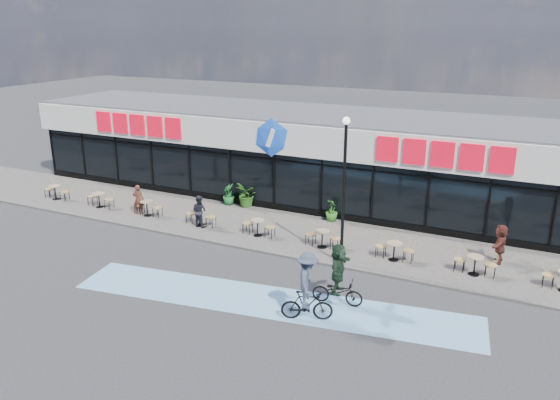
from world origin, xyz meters
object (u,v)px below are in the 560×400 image
(bistro_set_0, at_px, (57,190))
(cyclist_b, at_px, (338,278))
(patron_left, at_px, (138,199))
(lamp_post, at_px, (344,180))
(potted_plant_right, at_px, (332,210))
(potted_plant_left, at_px, (229,194))
(pedestrian_a, at_px, (500,244))
(potted_plant_mid, at_px, (247,195))
(cyclist_a, at_px, (307,289))
(patron_right, at_px, (199,211))

(bistro_set_0, bearing_deg, cyclist_b, -13.68)
(bistro_set_0, bearing_deg, patron_left, -0.65)
(lamp_post, xyz_separation_m, patron_left, (-10.84, 1.19, -2.62))
(potted_plant_right, bearing_deg, cyclist_b, -68.20)
(bistro_set_0, height_order, potted_plant_left, potted_plant_left)
(patron_left, relative_size, cyclist_b, 0.68)
(lamp_post, bearing_deg, potted_plant_right, 114.93)
(pedestrian_a, bearing_deg, potted_plant_right, -99.54)
(bistro_set_0, distance_m, potted_plant_right, 14.69)
(potted_plant_left, relative_size, potted_plant_right, 1.06)
(potted_plant_right, distance_m, cyclist_b, 7.85)
(potted_plant_right, distance_m, pedestrian_a, 7.71)
(lamp_post, relative_size, potted_plant_mid, 4.45)
(cyclist_a, distance_m, cyclist_b, 1.48)
(potted_plant_mid, bearing_deg, patron_left, -142.45)
(potted_plant_left, height_order, cyclist_b, cyclist_b)
(potted_plant_left, height_order, patron_left, patron_left)
(lamp_post, bearing_deg, cyclist_a, -85.13)
(potted_plant_left, distance_m, cyclist_b, 11.24)
(patron_right, bearing_deg, patron_left, 3.11)
(patron_left, bearing_deg, pedestrian_a, 165.56)
(lamp_post, distance_m, patron_right, 7.73)
(potted_plant_mid, xyz_separation_m, pedestrian_a, (12.13, -1.74, 0.14))
(pedestrian_a, xyz_separation_m, cyclist_a, (-5.15, -7.03, 0.20))
(patron_left, xyz_separation_m, cyclist_a, (11.20, -5.51, 0.24))
(potted_plant_left, bearing_deg, pedestrian_a, -7.18)
(potted_plant_left, distance_m, patron_left, 4.51)
(potted_plant_left, relative_size, pedestrian_a, 0.70)
(potted_plant_mid, height_order, patron_left, patron_left)
(potted_plant_left, bearing_deg, patron_right, -82.70)
(bistro_set_0, xyz_separation_m, pedestrian_a, (21.90, 1.45, 0.33))
(lamp_post, height_order, bistro_set_0, lamp_post)
(lamp_post, xyz_separation_m, pedestrian_a, (5.52, 2.70, -2.57))
(patron_left, distance_m, cyclist_b, 12.45)
(lamp_post, relative_size, bistro_set_0, 3.72)
(potted_plant_mid, xyz_separation_m, patron_right, (-0.59, -3.42, 0.10))
(potted_plant_mid, relative_size, patron_left, 0.86)
(lamp_post, height_order, cyclist_b, lamp_post)
(potted_plant_right, bearing_deg, cyclist_a, -74.62)
(cyclist_a, bearing_deg, potted_plant_mid, 128.54)
(pedestrian_a, bearing_deg, potted_plant_mid, -95.47)
(patron_right, bearing_deg, bistro_set_0, 4.33)
(potted_plant_right, relative_size, pedestrian_a, 0.66)
(potted_plant_right, bearing_deg, patron_right, -147.47)
(potted_plant_mid, bearing_deg, lamp_post, -33.85)
(patron_right, xyz_separation_m, cyclist_b, (8.11, -3.97, 0.12))
(potted_plant_mid, height_order, cyclist_a, cyclist_a)
(bistro_set_0, bearing_deg, potted_plant_right, 12.10)
(lamp_post, bearing_deg, patron_left, 173.74)
(patron_right, relative_size, pedestrian_a, 0.95)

